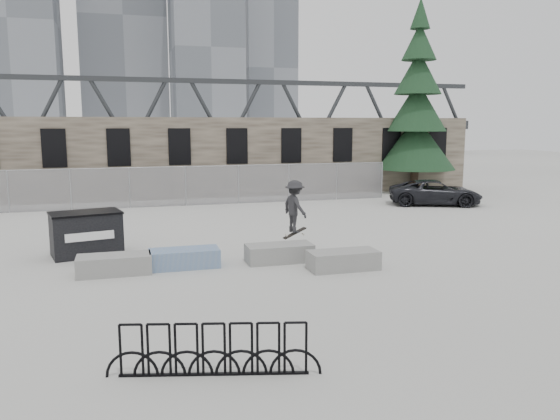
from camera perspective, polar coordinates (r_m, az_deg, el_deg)
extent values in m
plane|color=#B9B9B4|center=(16.19, -4.89, -5.84)|extent=(120.00, 120.00, 0.00)
cube|color=brown|center=(31.82, -10.64, 5.43)|extent=(36.00, 2.50, 4.50)
cube|color=black|center=(30.57, -22.54, 5.99)|extent=(1.20, 0.12, 2.00)
cube|color=black|center=(30.38, -16.50, 6.29)|extent=(1.20, 0.12, 2.00)
cube|color=black|center=(30.52, -10.45, 6.52)|extent=(1.20, 0.12, 2.00)
cube|color=black|center=(31.00, -4.52, 6.67)|extent=(1.20, 0.12, 2.00)
cube|color=black|center=(31.79, 1.18, 6.76)|extent=(1.20, 0.12, 2.00)
cube|color=black|center=(32.88, 6.56, 6.77)|extent=(1.20, 0.12, 2.00)
cube|color=black|center=(34.23, 11.55, 6.74)|extent=(1.20, 0.12, 2.00)
cube|color=black|center=(35.82, 16.13, 6.66)|extent=(1.20, 0.12, 2.00)
cylinder|color=gray|center=(28.54, -26.55, 1.73)|extent=(0.06, 0.06, 2.00)
cylinder|color=gray|center=(28.16, -21.04, 1.99)|extent=(0.06, 0.06, 2.00)
cylinder|color=gray|center=(28.05, -15.44, 2.24)|extent=(0.06, 0.06, 2.00)
cylinder|color=gray|center=(28.20, -9.84, 2.47)|extent=(0.06, 0.06, 2.00)
cylinder|color=gray|center=(28.62, -4.36, 2.67)|extent=(0.06, 0.06, 2.00)
cylinder|color=gray|center=(29.30, 0.92, 2.84)|extent=(0.06, 0.06, 2.00)
cylinder|color=gray|center=(30.21, 5.92, 2.98)|extent=(0.06, 0.06, 2.00)
cylinder|color=gray|center=(31.34, 10.60, 3.09)|extent=(0.06, 0.06, 2.00)
cube|color=#99999E|center=(28.20, -9.84, 2.47)|extent=(22.00, 0.02, 2.00)
cylinder|color=gray|center=(28.11, -9.90, 4.50)|extent=(22.00, 0.04, 0.04)
cube|color=gray|center=(15.92, -16.93, -5.47)|extent=(2.00, 0.90, 0.53)
cube|color=#2D471E|center=(15.87, -16.97, -4.75)|extent=(1.76, 0.66, 0.10)
cube|color=#3764A5|center=(16.18, -9.96, -4.98)|extent=(2.00, 0.90, 0.53)
cube|color=#2D471E|center=(16.13, -9.98, -4.27)|extent=(1.76, 0.66, 0.10)
cube|color=gray|center=(16.57, -0.07, -4.51)|extent=(2.00, 0.90, 0.53)
cube|color=#2D471E|center=(16.52, -0.07, -3.81)|extent=(1.76, 0.66, 0.10)
cube|color=gray|center=(15.83, 6.63, -5.22)|extent=(2.00, 0.90, 0.53)
cube|color=#2D471E|center=(15.78, 6.64, -4.49)|extent=(1.76, 0.66, 0.10)
cube|color=black|center=(18.35, -19.58, -2.41)|extent=(2.30, 1.67, 1.35)
cube|color=black|center=(18.23, -19.69, -0.27)|extent=(2.36, 1.74, 0.06)
cube|color=white|center=(17.72, -19.24, -2.62)|extent=(1.42, 0.34, 0.26)
cube|color=black|center=(9.53, -6.88, -16.66)|extent=(3.07, 0.82, 0.04)
torus|color=black|center=(9.56, -15.26, -14.01)|extent=(0.88, 0.26, 0.89)
torus|color=black|center=(9.47, -12.53, -14.13)|extent=(0.88, 0.26, 0.89)
torus|color=black|center=(9.40, -9.75, -14.22)|extent=(0.88, 0.26, 0.89)
torus|color=black|center=(9.35, -6.93, -14.28)|extent=(0.88, 0.26, 0.89)
torus|color=black|center=(9.32, -4.08, -14.31)|extent=(0.88, 0.26, 0.89)
torus|color=black|center=(9.32, -1.23, -14.30)|extent=(0.88, 0.26, 0.89)
torus|color=black|center=(9.33, 1.62, -14.26)|extent=(0.88, 0.26, 0.89)
cylinder|color=#38281E|center=(34.66, 13.88, 4.07)|extent=(0.50, 0.50, 2.65)
cone|color=black|center=(34.57, 13.99, 6.84)|extent=(4.82, 4.82, 3.20)
cone|color=black|center=(34.56, 14.13, 10.48)|extent=(3.59, 3.59, 3.00)
cone|color=black|center=(34.68, 14.26, 13.78)|extent=(2.82, 2.82, 2.60)
cone|color=black|center=(34.89, 14.38, 16.73)|extent=(2.06, 2.06, 2.20)
cone|color=black|center=(35.15, 14.48, 19.31)|extent=(1.18, 1.18, 1.80)
cube|color=slate|center=(108.06, -26.07, 17.08)|extent=(14.00, 12.00, 42.00)
cube|color=slate|center=(117.07, -16.12, 18.41)|extent=(16.00, 14.00, 48.00)
cube|color=slate|center=(102.29, -7.75, 16.13)|extent=(12.00, 12.00, 34.00)
cube|color=slate|center=(114.63, -1.32, 14.42)|extent=(10.00, 10.00, 30.00)
cube|color=#2D3033|center=(71.56, -5.61, 8.83)|extent=(70.00, 3.00, 1.20)
cube|color=#2D3033|center=(71.76, -5.68, 13.23)|extent=(70.00, 0.60, 0.60)
cube|color=gray|center=(82.48, 15.54, 7.17)|extent=(2.00, 3.00, 4.00)
imported|color=black|center=(29.24, 15.92, 1.78)|extent=(5.10, 3.70, 1.29)
imported|color=#262628|center=(17.22, 1.56, 0.38)|extent=(0.91, 1.21, 1.66)
cube|color=black|center=(17.37, 1.54, -2.43)|extent=(0.77, 0.30, 0.32)
cylinder|color=beige|center=(17.23, 0.73, -2.68)|extent=(0.06, 0.03, 0.06)
cylinder|color=beige|center=(17.37, 0.59, -2.59)|extent=(0.06, 0.03, 0.06)
cylinder|color=beige|center=(17.40, 2.49, -2.58)|extent=(0.06, 0.03, 0.06)
cylinder|color=beige|center=(17.53, 2.35, -2.49)|extent=(0.06, 0.03, 0.06)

